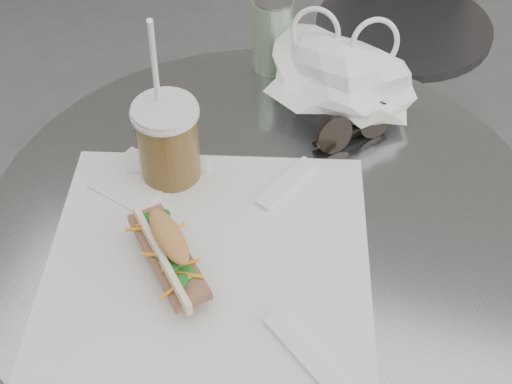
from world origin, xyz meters
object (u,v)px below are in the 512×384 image
(cafe_table, at_px, (266,330))
(banh_mi, at_px, (169,251))
(drink_can, at_px, (273,33))
(chair_far, at_px, (395,63))
(iced_coffee, at_px, (168,141))
(sunglasses, at_px, (353,129))

(cafe_table, height_order, banh_mi, banh_mi)
(banh_mi, bearing_deg, drink_can, 135.55)
(chair_far, bearing_deg, iced_coffee, 67.40)
(cafe_table, relative_size, sunglasses, 6.99)
(chair_far, distance_m, sunglasses, 0.86)
(sunglasses, relative_size, drink_can, 0.88)
(cafe_table, xyz_separation_m, chair_far, (0.05, 0.93, -0.11))
(cafe_table, relative_size, chair_far, 0.97)
(drink_can, bearing_deg, chair_far, 76.53)
(chair_far, relative_size, sunglasses, 7.24)
(banh_mi, xyz_separation_m, iced_coffee, (-0.06, 0.15, 0.03))
(drink_can, bearing_deg, cafe_table, -73.71)
(sunglasses, xyz_separation_m, drink_can, (-0.17, 0.14, 0.04))
(chair_far, relative_size, drink_can, 6.34)
(iced_coffee, bearing_deg, drink_can, 78.71)
(banh_mi, xyz_separation_m, drink_can, (-0.01, 0.44, 0.03))
(iced_coffee, distance_m, sunglasses, 0.27)
(chair_far, distance_m, iced_coffee, 1.03)
(cafe_table, distance_m, sunglasses, 0.35)
(iced_coffee, height_order, sunglasses, iced_coffee)
(sunglasses, height_order, drink_can, drink_can)
(iced_coffee, bearing_deg, cafe_table, -12.06)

